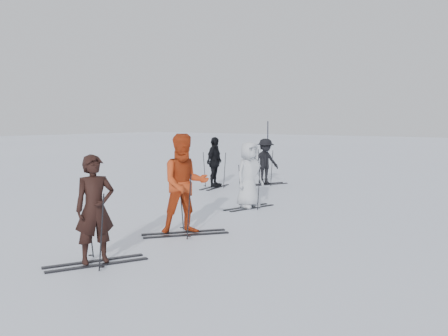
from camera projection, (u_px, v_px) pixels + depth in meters
name	position (u px, v px, depth m)	size (l,w,h in m)	color
ground	(201.00, 209.00, 13.00)	(120.00, 120.00, 0.00)	silver
skier_near_dark	(95.00, 211.00, 7.97)	(0.64, 0.42, 1.74)	black
skier_red	(185.00, 185.00, 10.04)	(0.98, 0.76, 2.02)	#B23814
skier_grey	(249.00, 176.00, 13.09)	(0.84, 0.55, 1.72)	silver
skier_uphill_left	(214.00, 163.00, 17.08)	(1.00, 0.42, 1.71)	black
skier_uphill_far	(265.00, 162.00, 17.84)	(1.05, 0.60, 1.62)	black
skis_near_dark	(95.00, 226.00, 8.00)	(0.90, 1.69, 1.23)	black
skis_red	(185.00, 202.00, 10.08)	(0.95, 1.79, 1.31)	black
skis_grey	(249.00, 186.00, 13.12)	(0.84, 1.60, 1.16)	black
skis_uphill_left	(214.00, 169.00, 17.10)	(0.91, 1.72, 1.25)	black
skis_uphill_far	(265.00, 167.00, 17.86)	(0.94, 1.78, 1.30)	black
piste_marker	(268.00, 144.00, 24.66)	(0.05, 0.05, 2.25)	black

